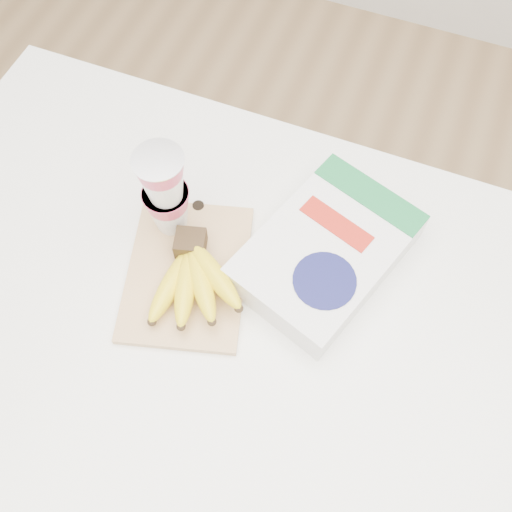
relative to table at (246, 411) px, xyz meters
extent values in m
plane|color=tan|center=(0.00, 0.00, -0.48)|extent=(4.00, 4.00, 0.00)
cube|color=white|center=(0.00, 0.00, 0.00)|extent=(1.29, 0.86, 0.97)
cube|color=#D6B775|center=(-0.12, 0.07, 0.49)|extent=(0.25, 0.30, 0.01)
cube|color=#382816|center=(-0.13, 0.11, 0.52)|extent=(0.06, 0.06, 0.03)
ellipsoid|color=yellow|center=(-0.13, 0.04, 0.51)|extent=(0.03, 0.15, 0.04)
sphere|color=#382816|center=(-0.13, -0.03, 0.51)|extent=(0.01, 0.01, 0.01)
ellipsoid|color=yellow|center=(-0.11, 0.04, 0.52)|extent=(0.08, 0.15, 0.04)
sphere|color=#382816|center=(-0.09, -0.02, 0.52)|extent=(0.01, 0.01, 0.01)
ellipsoid|color=yellow|center=(-0.09, 0.05, 0.53)|extent=(0.11, 0.14, 0.04)
sphere|color=#382816|center=(-0.05, 0.00, 0.53)|extent=(0.01, 0.01, 0.01)
ellipsoid|color=yellow|center=(-0.07, 0.07, 0.53)|extent=(0.14, 0.11, 0.04)
sphere|color=#382816|center=(-0.01, 0.03, 0.53)|extent=(0.01, 0.01, 0.01)
cylinder|color=silver|center=(-0.18, 0.14, 0.68)|extent=(0.08, 0.08, 0.00)
cube|color=white|center=(0.07, 0.18, 0.52)|extent=(0.28, 0.33, 0.06)
cube|color=#197138|center=(0.11, 0.29, 0.55)|extent=(0.20, 0.11, 0.00)
cylinder|color=#14164B|center=(0.09, 0.11, 0.55)|extent=(0.12, 0.12, 0.00)
cube|color=red|center=(0.08, 0.22, 0.55)|extent=(0.13, 0.07, 0.00)
camera|label=1|loc=(0.13, -0.26, 1.32)|focal=40.00mm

